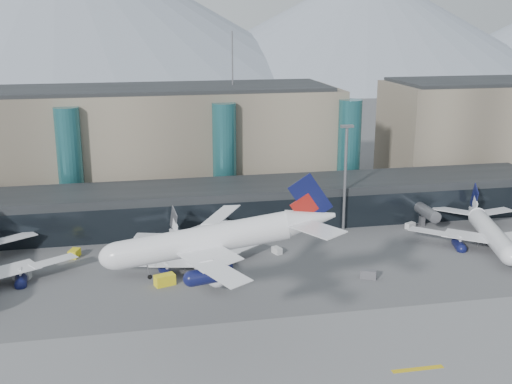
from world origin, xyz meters
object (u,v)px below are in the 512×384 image
at_px(jet_parked_right, 488,224).
at_px(veh_d, 410,226).
at_px(veh_c, 369,274).
at_px(veh_g, 277,250).
at_px(hero_jet, 227,230).
at_px(lightmast_mid, 345,172).
at_px(veh_a, 22,274).
at_px(veh_h, 165,280).
at_px(jet_parked_mid, 191,247).
at_px(veh_b, 74,253).

relative_size(jet_parked_right, veh_d, 14.92).
bearing_deg(jet_parked_right, veh_c, 128.03).
distance_m(veh_c, veh_g, 22.35).
xyz_separation_m(hero_jet, veh_g, (16.73, 37.94, -18.49)).
distance_m(lightmast_mid, veh_c, 32.86).
relative_size(veh_a, veh_h, 0.85).
distance_m(jet_parked_right, veh_c, 36.74).
distance_m(hero_jet, veh_h, 32.42).
distance_m(lightmast_mid, veh_d, 21.42).
distance_m(jet_parked_mid, veh_c, 36.58).
relative_size(lightmast_mid, veh_d, 10.22).
distance_m(veh_a, veh_c, 68.37).
relative_size(hero_jet, veh_a, 11.41).
bearing_deg(jet_parked_mid, veh_a, 78.35).
bearing_deg(veh_d, hero_jet, -164.82).
xyz_separation_m(lightmast_mid, jet_parked_mid, (-38.55, -15.68, -10.34)).
relative_size(veh_a, veh_c, 1.05).
bearing_deg(veh_c, hero_jet, -119.38).
bearing_deg(jet_parked_right, veh_d, 59.36).
height_order(jet_parked_mid, veh_g, jet_parked_mid).
relative_size(veh_c, veh_h, 0.80).
xyz_separation_m(jet_parked_mid, veh_g, (19.08, 3.04, -3.38)).
xyz_separation_m(veh_c, veh_h, (-39.67, 4.53, 0.20)).
relative_size(jet_parked_right, veh_b, 12.68).
xyz_separation_m(lightmast_mid, veh_g, (-19.47, -12.64, -13.73)).
height_order(jet_parked_mid, jet_parked_right, jet_parked_right).
relative_size(lightmast_mid, veh_c, 8.24).
distance_m(hero_jet, veh_d, 73.62).
relative_size(lightmast_mid, jet_parked_right, 0.69).
height_order(jet_parked_mid, veh_d, jet_parked_mid).
distance_m(veh_g, veh_h, 27.94).
bearing_deg(veh_c, jet_parked_right, 49.25).
bearing_deg(hero_jet, jet_parked_right, 35.51).
relative_size(jet_parked_mid, veh_h, 8.67).
bearing_deg(veh_h, veh_g, 6.98).
bearing_deg(hero_jet, lightmast_mid, 61.64).
distance_m(hero_jet, veh_c, 41.97).
relative_size(jet_parked_mid, veh_d, 13.38).
xyz_separation_m(jet_parked_mid, veh_c, (33.70, -13.86, -3.21)).
height_order(lightmast_mid, veh_h, lightmast_mid).
bearing_deg(jet_parked_right, veh_h, 112.87).
distance_m(veh_c, veh_h, 39.93).
xyz_separation_m(veh_a, veh_g, (52.45, 3.66, -0.23)).
relative_size(hero_jet, veh_h, 9.66).
relative_size(veh_b, veh_h, 0.76).
bearing_deg(lightmast_mid, veh_h, -150.68).
distance_m(veh_a, veh_b, 13.70).
bearing_deg(veh_d, jet_parked_mid, 166.25).
xyz_separation_m(hero_jet, veh_c, (31.36, 21.05, -18.32)).
distance_m(veh_c, veh_d, 34.41).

